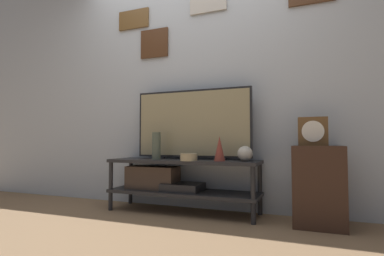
% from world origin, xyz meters
% --- Properties ---
extents(ground_plane, '(12.00, 12.00, 0.00)m').
position_xyz_m(ground_plane, '(0.00, 0.00, 0.00)').
color(ground_plane, '#846647').
extents(wall_back, '(6.40, 0.08, 2.70)m').
position_xyz_m(wall_back, '(0.00, 0.49, 1.36)').
color(wall_back, '#B2BCC6').
rests_on(wall_back, ground_plane).
extents(media_console, '(1.43, 0.41, 0.49)m').
position_xyz_m(media_console, '(-0.11, 0.24, 0.31)').
color(media_console, '#232326').
rests_on(media_console, ground_plane).
extents(television, '(1.16, 0.05, 0.67)m').
position_xyz_m(television, '(0.06, 0.33, 0.84)').
color(television, black).
rests_on(television, media_console).
extents(vase_wide_bowl, '(0.15, 0.15, 0.07)m').
position_xyz_m(vase_wide_bowl, '(0.12, 0.10, 0.52)').
color(vase_wide_bowl, tan).
rests_on(vase_wide_bowl, media_console).
extents(vase_tall_ceramic, '(0.08, 0.08, 0.26)m').
position_xyz_m(vase_tall_ceramic, '(-0.24, 0.17, 0.62)').
color(vase_tall_ceramic, '#4C5647').
rests_on(vase_tall_ceramic, media_console).
extents(vase_slim_bronze, '(0.10, 0.10, 0.22)m').
position_xyz_m(vase_slim_bronze, '(0.38, 0.15, 0.60)').
color(vase_slim_bronze, brown).
rests_on(vase_slim_bronze, media_console).
extents(vase_round_glass, '(0.13, 0.13, 0.13)m').
position_xyz_m(vase_round_glass, '(0.59, 0.22, 0.56)').
color(vase_round_glass, beige).
rests_on(vase_round_glass, media_console).
extents(side_table, '(0.38, 0.41, 0.63)m').
position_xyz_m(side_table, '(1.17, 0.24, 0.31)').
color(side_table, '#382319').
rests_on(side_table, ground_plane).
extents(mantel_clock, '(0.22, 0.11, 0.23)m').
position_xyz_m(mantel_clock, '(1.14, 0.24, 0.74)').
color(mantel_clock, brown).
rests_on(mantel_clock, side_table).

